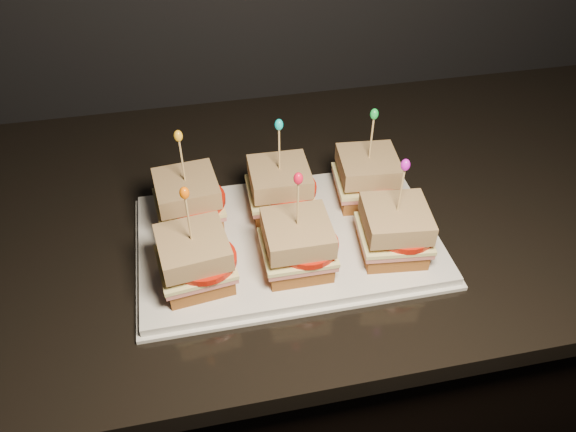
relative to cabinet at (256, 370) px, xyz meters
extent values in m
cube|color=black|center=(0.00, 0.00, 0.00)|extent=(2.54, 0.66, 0.87)
cube|color=black|center=(0.00, 0.00, 0.45)|extent=(2.58, 0.70, 0.03)
cube|color=silver|center=(0.05, -0.10, 0.48)|extent=(0.43, 0.27, 0.02)
cube|color=silver|center=(0.05, -0.10, 0.47)|extent=(0.44, 0.28, 0.01)
cube|color=#5F3215|center=(-0.09, -0.04, 0.50)|extent=(0.09, 0.09, 0.02)
cube|color=#BA5751|center=(-0.09, -0.04, 0.51)|extent=(0.10, 0.10, 0.01)
cube|color=#F1E890|center=(-0.09, -0.04, 0.52)|extent=(0.10, 0.10, 0.01)
cylinder|color=red|center=(-0.08, -0.04, 0.53)|extent=(0.09, 0.09, 0.01)
cube|color=brown|center=(-0.09, -0.04, 0.55)|extent=(0.10, 0.10, 0.03)
cylinder|color=tan|center=(-0.09, -0.04, 0.59)|extent=(0.00, 0.00, 0.09)
ellipsoid|color=gold|center=(-0.09, -0.04, 0.64)|extent=(0.01, 0.01, 0.02)
cube|color=#5F3215|center=(0.05, -0.04, 0.50)|extent=(0.09, 0.09, 0.02)
cube|color=#BA5751|center=(0.05, -0.04, 0.51)|extent=(0.10, 0.09, 0.01)
cube|color=#F1E890|center=(0.05, -0.04, 0.52)|extent=(0.10, 0.09, 0.01)
cylinder|color=red|center=(0.06, -0.04, 0.53)|extent=(0.09, 0.09, 0.01)
cube|color=brown|center=(0.05, -0.04, 0.55)|extent=(0.09, 0.09, 0.03)
cylinder|color=tan|center=(0.05, -0.04, 0.59)|extent=(0.00, 0.00, 0.09)
ellipsoid|color=#03C4C4|center=(0.05, -0.04, 0.64)|extent=(0.01, 0.01, 0.02)
cube|color=#5F3215|center=(0.19, -0.04, 0.50)|extent=(0.09, 0.09, 0.02)
cube|color=#BA5751|center=(0.19, -0.04, 0.51)|extent=(0.10, 0.10, 0.01)
cube|color=#F1E890|center=(0.19, -0.04, 0.52)|extent=(0.10, 0.10, 0.01)
cylinder|color=red|center=(0.20, -0.04, 0.53)|extent=(0.09, 0.09, 0.01)
cube|color=brown|center=(0.19, -0.04, 0.55)|extent=(0.09, 0.09, 0.03)
cylinder|color=tan|center=(0.19, -0.04, 0.59)|extent=(0.00, 0.00, 0.09)
ellipsoid|color=green|center=(0.19, -0.04, 0.64)|extent=(0.01, 0.01, 0.02)
cube|color=#5F3215|center=(-0.09, -0.16, 0.50)|extent=(0.10, 0.10, 0.02)
cube|color=#BA5751|center=(-0.09, -0.16, 0.51)|extent=(0.10, 0.10, 0.01)
cube|color=#F1E890|center=(-0.09, -0.16, 0.52)|extent=(0.11, 0.10, 0.01)
cylinder|color=red|center=(-0.08, -0.17, 0.53)|extent=(0.09, 0.09, 0.01)
cube|color=brown|center=(-0.09, -0.16, 0.55)|extent=(0.10, 0.10, 0.03)
cylinder|color=tan|center=(-0.09, -0.16, 0.59)|extent=(0.00, 0.00, 0.09)
ellipsoid|color=#EF6004|center=(-0.09, -0.16, 0.64)|extent=(0.01, 0.01, 0.02)
cube|color=#5F3215|center=(0.05, -0.16, 0.50)|extent=(0.09, 0.09, 0.02)
cube|color=#BA5751|center=(0.05, -0.16, 0.51)|extent=(0.09, 0.09, 0.01)
cube|color=#F1E890|center=(0.05, -0.16, 0.52)|extent=(0.10, 0.09, 0.01)
cylinder|color=red|center=(0.06, -0.17, 0.53)|extent=(0.09, 0.09, 0.01)
cube|color=brown|center=(0.05, -0.16, 0.55)|extent=(0.09, 0.09, 0.03)
cylinder|color=tan|center=(0.05, -0.16, 0.59)|extent=(0.00, 0.00, 0.09)
ellipsoid|color=red|center=(0.05, -0.16, 0.64)|extent=(0.01, 0.01, 0.02)
cube|color=#5F3215|center=(0.19, -0.16, 0.50)|extent=(0.09, 0.09, 0.02)
cube|color=#BA5751|center=(0.19, -0.16, 0.51)|extent=(0.10, 0.10, 0.01)
cube|color=#F1E890|center=(0.19, -0.16, 0.52)|extent=(0.11, 0.10, 0.01)
cylinder|color=red|center=(0.20, -0.17, 0.53)|extent=(0.09, 0.09, 0.01)
cube|color=brown|center=(0.19, -0.16, 0.55)|extent=(0.10, 0.10, 0.03)
cylinder|color=tan|center=(0.19, -0.16, 0.59)|extent=(0.00, 0.00, 0.09)
ellipsoid|color=#C114C7|center=(0.19, -0.16, 0.64)|extent=(0.01, 0.01, 0.02)
camera|label=1|loc=(-0.07, -0.69, 1.05)|focal=35.00mm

